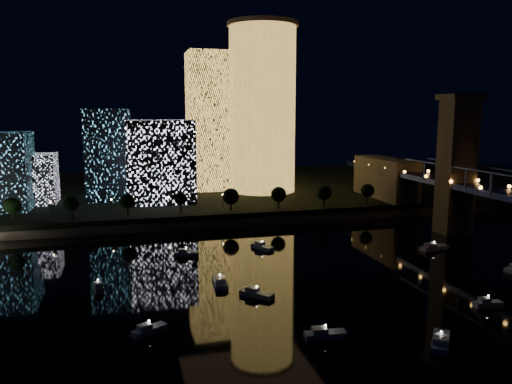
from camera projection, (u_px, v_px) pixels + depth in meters
ground at (348, 297)px, 118.91m from camera, size 520.00×520.00×0.00m
far_bank at (221, 189)px, 271.28m from camera, size 420.00×160.00×5.00m
seawall at (259, 220)px, 196.97m from camera, size 420.00×6.00×3.00m
tower_cylindrical at (262, 108)px, 242.36m from camera, size 34.00×34.00×80.94m
tower_rectangular at (210, 122)px, 250.18m from camera, size 21.45×21.45×68.26m
midrise_blocks at (94, 163)px, 215.23m from camera, size 88.15×42.28×40.18m
motorboats at (323, 282)px, 127.23m from camera, size 118.94×82.43×2.78m
esplanade_trees at (190, 198)px, 194.61m from camera, size 165.92×6.63×8.81m
street_lamps at (169, 200)px, 198.66m from camera, size 132.70×0.70×5.65m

